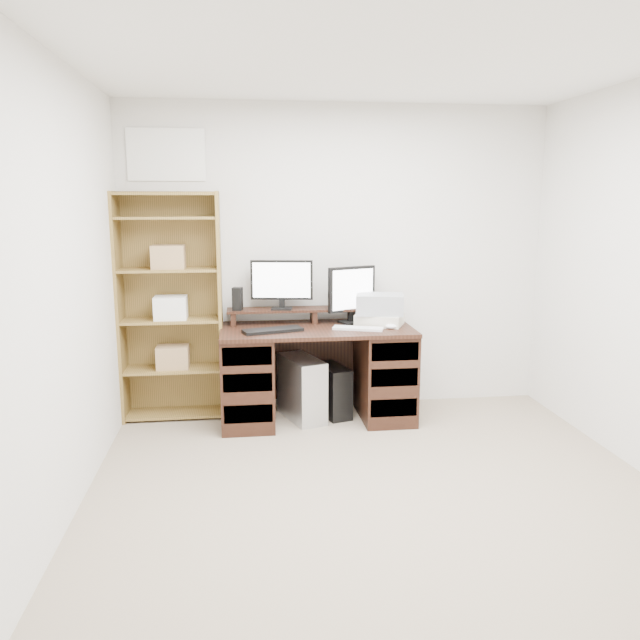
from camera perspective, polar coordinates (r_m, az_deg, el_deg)
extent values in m
cube|color=gray|center=(3.66, 6.43, -17.66)|extent=(3.50, 4.00, 0.02)
cube|color=white|center=(3.30, 7.46, 24.39)|extent=(3.50, 4.00, 0.02)
cube|color=silver|center=(5.21, 1.55, 5.59)|extent=(3.50, 0.02, 2.50)
cube|color=silver|center=(1.44, 26.86, -10.13)|extent=(3.50, 0.02, 2.50)
cube|color=silver|center=(3.30, -24.26, 1.48)|extent=(0.02, 4.00, 2.50)
cube|color=white|center=(5.15, -13.89, 14.47)|extent=(0.60, 0.01, 0.40)
cube|color=black|center=(4.88, -0.29, -0.88)|extent=(1.50, 0.70, 0.03)
cube|color=black|center=(4.94, -6.66, -5.30)|extent=(0.40, 0.66, 0.72)
cube|color=black|center=(5.07, 5.92, -4.87)|extent=(0.40, 0.66, 0.72)
cube|color=black|center=(5.28, -0.72, -3.69)|extent=(1.48, 0.02, 0.65)
cube|color=black|center=(4.69, -6.57, -8.52)|extent=(0.36, 0.01, 0.14)
cube|color=black|center=(4.61, -6.63, -5.71)|extent=(0.36, 0.01, 0.14)
cube|color=black|center=(4.56, -6.69, -3.30)|extent=(0.36, 0.01, 0.14)
cube|color=black|center=(4.82, 6.75, -7.97)|extent=(0.36, 0.01, 0.14)
cube|color=black|center=(4.75, 6.82, -5.23)|extent=(0.36, 0.01, 0.14)
cube|color=black|center=(4.70, 6.87, -2.89)|extent=(0.36, 0.01, 0.14)
cube|color=black|center=(5.05, -7.93, 0.17)|extent=(0.04, 0.20, 0.10)
cube|color=black|center=(5.09, -0.59, 0.34)|extent=(0.04, 0.20, 0.10)
cube|color=black|center=(5.20, 6.55, 0.51)|extent=(0.04, 0.20, 0.10)
cube|color=black|center=(5.07, -0.59, 1.01)|extent=(1.40, 0.22, 0.02)
cube|color=black|center=(5.01, -3.52, 1.06)|extent=(0.18, 0.15, 0.01)
cube|color=black|center=(5.02, -3.50, 1.68)|extent=(0.05, 0.03, 0.09)
cube|color=black|center=(4.99, -3.53, 3.68)|extent=(0.50, 0.11, 0.32)
cube|color=white|center=(4.98, -3.55, 3.65)|extent=(0.45, 0.07, 0.28)
cube|color=black|center=(5.06, 3.02, -0.20)|extent=(0.24, 0.22, 0.02)
cube|color=black|center=(5.07, 2.89, 0.56)|extent=(0.06, 0.05, 0.11)
cube|color=black|center=(5.03, 2.91, 2.84)|extent=(0.40, 0.19, 0.36)
cube|color=white|center=(5.02, 3.04, 2.81)|extent=(0.35, 0.14, 0.32)
cube|color=black|center=(4.99, -7.55, 1.93)|extent=(0.09, 0.09, 0.18)
cube|color=black|center=(4.73, -4.35, -0.95)|extent=(0.48, 0.27, 0.03)
cube|color=silver|center=(4.82, 3.50, -0.77)|extent=(0.40, 0.24, 0.02)
ellipsoid|color=white|center=(4.87, 6.59, -0.58)|extent=(0.11, 0.09, 0.04)
cube|color=beige|center=(5.01, 5.46, 0.06)|extent=(0.44, 0.39, 0.09)
cube|color=#959A9F|center=(4.98, 5.49, 1.46)|extent=(0.42, 0.34, 0.16)
cube|color=silver|center=(5.02, -1.69, -6.26)|extent=(0.37, 0.55, 0.50)
cube|color=black|center=(5.12, 1.15, -6.45)|extent=(0.28, 0.44, 0.41)
cube|color=#19FF33|center=(4.92, 2.13, -6.12)|extent=(0.01, 0.01, 0.01)
cube|color=olive|center=(5.11, -17.81, 0.99)|extent=(0.02, 0.30, 1.80)
cube|color=olive|center=(5.02, -9.09, 1.22)|extent=(0.02, 0.30, 1.80)
cube|color=olive|center=(5.19, -13.32, 1.38)|extent=(0.80, 0.01, 1.80)
cube|color=olive|center=(5.26, -13.06, -8.26)|extent=(0.75, 0.28, 0.02)
cube|color=olive|center=(5.15, -13.24, -4.37)|extent=(0.75, 0.28, 0.02)
cube|color=olive|center=(5.07, -13.44, 0.00)|extent=(0.75, 0.28, 0.02)
cube|color=olive|center=(5.01, -13.64, 4.49)|extent=(0.75, 0.28, 0.02)
cube|color=olive|center=(4.98, -13.85, 9.07)|extent=(0.75, 0.28, 0.02)
cube|color=olive|center=(4.98, -13.95, 11.14)|extent=(0.75, 0.28, 0.02)
cube|color=#A07F54|center=(5.13, -13.29, -3.30)|extent=(0.25, 0.20, 0.18)
cube|color=white|center=(5.05, -13.49, 1.11)|extent=(0.25, 0.20, 0.18)
cube|color=#A07F54|center=(5.00, -13.69, 5.63)|extent=(0.25, 0.20, 0.18)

